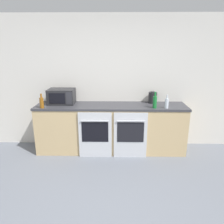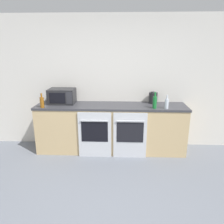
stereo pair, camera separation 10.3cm
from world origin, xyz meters
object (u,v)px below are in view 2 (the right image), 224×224
at_px(bottle_green, 155,102).
at_px(kettle, 153,98).
at_px(microwave, 62,96).
at_px(bottle_amber, 42,102).
at_px(bottle_clear, 167,103).
at_px(oven_left, 95,135).
at_px(oven_right, 130,135).

relative_size(bottle_green, kettle, 1.30).
xyz_separation_m(microwave, bottle_amber, (-0.29, -0.32, -0.04)).
relative_size(bottle_clear, bottle_green, 0.84).
xyz_separation_m(oven_left, oven_right, (0.65, 0.00, 0.00)).
xyz_separation_m(oven_left, bottle_green, (1.08, 0.12, 0.60)).
bearing_deg(oven_left, bottle_amber, 175.24).
distance_m(bottle_amber, kettle, 2.10).
bearing_deg(bottle_clear, oven_right, -170.98).
distance_m(microwave, bottle_green, 1.78).
bearing_deg(kettle, bottle_clear, -63.67).
relative_size(bottle_amber, bottle_green, 0.89).
bearing_deg(oven_right, oven_left, 180.00).
distance_m(oven_left, microwave, 1.01).
distance_m(bottle_amber, bottle_clear, 2.25).
distance_m(oven_left, bottle_green, 1.24).
height_order(microwave, bottle_green, bottle_green).
relative_size(microwave, bottle_clear, 2.00).
bearing_deg(microwave, oven_right, -16.83).
relative_size(bottle_amber, bottle_clear, 1.06).
bearing_deg(bottle_amber, kettle, 11.22).
bearing_deg(kettle, bottle_green, -93.08).
xyz_separation_m(oven_left, microwave, (-0.67, 0.40, 0.63)).
height_order(microwave, kettle, microwave).
height_order(oven_right, microwave, microwave).
xyz_separation_m(bottle_green, kettle, (0.02, 0.37, -0.01)).
relative_size(oven_left, microwave, 1.74).
relative_size(microwave, bottle_amber, 1.89).
relative_size(oven_left, oven_right, 1.00).
relative_size(bottle_clear, kettle, 1.10).
height_order(bottle_amber, kettle, bottle_amber).
bearing_deg(bottle_green, bottle_amber, -178.94).
height_order(bottle_amber, bottle_clear, bottle_amber).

